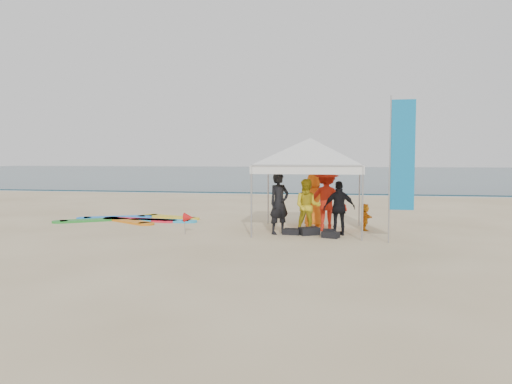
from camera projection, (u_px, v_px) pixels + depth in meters
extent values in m
plane|color=beige|center=(208.00, 244.00, 13.14)|extent=(120.00, 120.00, 0.00)
cube|color=#0C2633|center=(321.00, 173.00, 72.05)|extent=(160.00, 84.00, 0.08)
cube|color=silver|center=(287.00, 194.00, 31.01)|extent=(160.00, 1.20, 0.01)
imported|color=black|center=(279.00, 203.00, 14.75)|extent=(0.79, 0.78, 1.83)
imported|color=gold|center=(308.00, 206.00, 14.83)|extent=(0.80, 0.63, 1.63)
imported|color=red|center=(326.00, 199.00, 15.40)|extent=(1.27, 0.75, 1.95)
imported|color=black|center=(339.00, 208.00, 14.53)|extent=(0.99, 0.58, 1.59)
imported|color=orange|center=(314.00, 200.00, 16.31)|extent=(1.01, 0.84, 1.77)
imported|color=orange|center=(365.00, 217.00, 15.50)|extent=(0.41, 0.81, 0.84)
cylinder|color=#A5A5A8|center=(268.00, 194.00, 17.08)|extent=(0.05, 0.05, 2.05)
cylinder|color=#A5A5A8|center=(359.00, 195.00, 16.54)|extent=(0.05, 0.05, 2.05)
cylinder|color=#A5A5A8|center=(251.00, 202.00, 14.07)|extent=(0.05, 0.05, 2.05)
cylinder|color=#A5A5A8|center=(362.00, 204.00, 13.53)|extent=(0.05, 0.05, 2.05)
cube|color=white|center=(306.00, 170.00, 13.74)|extent=(3.17, 0.02, 0.24)
cube|color=white|center=(313.00, 168.00, 16.75)|extent=(3.17, 0.02, 0.24)
cube|color=white|center=(261.00, 169.00, 15.51)|extent=(0.02, 3.17, 0.24)
cube|color=white|center=(361.00, 169.00, 14.97)|extent=(0.02, 3.17, 0.24)
pyramid|color=white|center=(310.00, 138.00, 15.18)|extent=(4.34, 4.34, 0.82)
cylinder|color=#A5A5A8|center=(390.00, 170.00, 13.14)|extent=(0.04, 0.04, 3.89)
cube|color=#0A71AD|center=(403.00, 155.00, 13.06)|extent=(0.61, 0.03, 2.89)
cylinder|color=#A5A5A8|center=(185.00, 224.00, 14.79)|extent=(0.02, 0.02, 0.60)
cone|color=red|center=(189.00, 217.00, 14.75)|extent=(0.28, 0.28, 0.28)
cube|color=black|center=(309.00, 231.00, 14.64)|extent=(0.66, 0.58, 0.22)
cube|color=black|center=(331.00, 235.00, 14.09)|extent=(0.54, 0.44, 0.18)
cube|color=black|center=(292.00, 232.00, 14.75)|extent=(0.55, 0.46, 0.16)
cube|color=black|center=(329.00, 233.00, 14.41)|extent=(0.36, 0.26, 0.20)
cube|color=#25892D|center=(86.00, 221.00, 17.68)|extent=(1.71, 1.40, 0.07)
cube|color=yellow|center=(171.00, 217.00, 18.71)|extent=(2.09, 1.22, 0.07)
cube|color=orange|center=(132.00, 222.00, 17.38)|extent=(1.74, 1.39, 0.07)
cube|color=#F51C37|center=(140.00, 220.00, 17.90)|extent=(2.47, 0.91, 0.07)
cube|color=#1C7EF0|center=(115.00, 217.00, 18.57)|extent=(2.21, 1.40, 0.07)
cube|color=#29A5DB|center=(163.00, 221.00, 17.64)|extent=(1.99, 0.59, 0.07)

